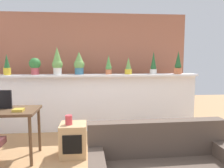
{
  "coord_description": "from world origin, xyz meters",
  "views": [
    {
      "loc": [
        -0.03,
        -2.42,
        1.49
      ],
      "look_at": [
        0.29,
        1.17,
        1.07
      ],
      "focal_mm": 34.7,
      "sensor_mm": 36.0,
      "label": 1
    }
  ],
  "objects_px": {
    "potted_plant_1": "(35,65)",
    "vase_on_shelf": "(69,120)",
    "potted_plant_2": "(57,61)",
    "book_on_desk": "(18,110)",
    "potted_plant_0": "(7,66)",
    "potted_plant_3": "(79,63)",
    "potted_plant_4": "(109,66)",
    "potted_plant_5": "(128,67)",
    "potted_plant_6": "(153,65)",
    "potted_plant_7": "(178,65)",
    "side_cube_shelf": "(73,140)"
  },
  "relations": [
    {
      "from": "potted_plant_1",
      "to": "vase_on_shelf",
      "type": "bearing_deg",
      "value": -57.29
    },
    {
      "from": "potted_plant_2",
      "to": "book_on_desk",
      "type": "distance_m",
      "value": 1.48
    },
    {
      "from": "potted_plant_0",
      "to": "potted_plant_3",
      "type": "xyz_separation_m",
      "value": [
        1.38,
        0.04,
        0.04
      ]
    },
    {
      "from": "potted_plant_4",
      "to": "potted_plant_0",
      "type": "bearing_deg",
      "value": -179.18
    },
    {
      "from": "potted_plant_3",
      "to": "potted_plant_2",
      "type": "bearing_deg",
      "value": -176.88
    },
    {
      "from": "potted_plant_5",
      "to": "book_on_desk",
      "type": "relative_size",
      "value": 2.43
    },
    {
      "from": "potted_plant_3",
      "to": "potted_plant_6",
      "type": "relative_size",
      "value": 0.97
    },
    {
      "from": "potted_plant_3",
      "to": "potted_plant_7",
      "type": "relative_size",
      "value": 0.96
    },
    {
      "from": "potted_plant_2",
      "to": "side_cube_shelf",
      "type": "bearing_deg",
      "value": -71.1
    },
    {
      "from": "potted_plant_6",
      "to": "side_cube_shelf",
      "type": "bearing_deg",
      "value": -143.36
    },
    {
      "from": "potted_plant_3",
      "to": "potted_plant_0",
      "type": "bearing_deg",
      "value": -178.17
    },
    {
      "from": "potted_plant_1",
      "to": "side_cube_shelf",
      "type": "xyz_separation_m",
      "value": [
        0.83,
        -1.17,
        -1.11
      ]
    },
    {
      "from": "side_cube_shelf",
      "to": "potted_plant_5",
      "type": "bearing_deg",
      "value": 47.39
    },
    {
      "from": "potted_plant_0",
      "to": "vase_on_shelf",
      "type": "distance_m",
      "value": 1.88
    },
    {
      "from": "potted_plant_4",
      "to": "potted_plant_5",
      "type": "distance_m",
      "value": 0.41
    },
    {
      "from": "potted_plant_7",
      "to": "vase_on_shelf",
      "type": "bearing_deg",
      "value": -152.01
    },
    {
      "from": "potted_plant_6",
      "to": "vase_on_shelf",
      "type": "xyz_separation_m",
      "value": [
        -1.63,
        -1.2,
        -0.79
      ]
    },
    {
      "from": "potted_plant_2",
      "to": "potted_plant_5",
      "type": "bearing_deg",
      "value": -0.08
    },
    {
      "from": "potted_plant_7",
      "to": "potted_plant_1",
      "type": "bearing_deg",
      "value": 178.67
    },
    {
      "from": "potted_plant_6",
      "to": "vase_on_shelf",
      "type": "bearing_deg",
      "value": -143.69
    },
    {
      "from": "potted_plant_0",
      "to": "potted_plant_6",
      "type": "bearing_deg",
      "value": 1.19
    },
    {
      "from": "potted_plant_2",
      "to": "book_on_desk",
      "type": "relative_size",
      "value": 3.87
    },
    {
      "from": "potted_plant_3",
      "to": "vase_on_shelf",
      "type": "bearing_deg",
      "value": -94.75
    },
    {
      "from": "potted_plant_4",
      "to": "vase_on_shelf",
      "type": "distance_m",
      "value": 1.56
    },
    {
      "from": "potted_plant_7",
      "to": "book_on_desk",
      "type": "bearing_deg",
      "value": -156.0
    },
    {
      "from": "potted_plant_1",
      "to": "potted_plant_5",
      "type": "relative_size",
      "value": 0.97
    },
    {
      "from": "potted_plant_4",
      "to": "side_cube_shelf",
      "type": "xyz_separation_m",
      "value": [
        -0.63,
        -1.13,
        -1.1
      ]
    },
    {
      "from": "potted_plant_7",
      "to": "potted_plant_3",
      "type": "bearing_deg",
      "value": 178.67
    },
    {
      "from": "potted_plant_5",
      "to": "side_cube_shelf",
      "type": "distance_m",
      "value": 1.87
    },
    {
      "from": "vase_on_shelf",
      "to": "book_on_desk",
      "type": "xyz_separation_m",
      "value": [
        -0.68,
        -0.12,
        0.2
      ]
    },
    {
      "from": "potted_plant_0",
      "to": "side_cube_shelf",
      "type": "distance_m",
      "value": 2.06
    },
    {
      "from": "potted_plant_4",
      "to": "book_on_desk",
      "type": "bearing_deg",
      "value": -136.94
    },
    {
      "from": "vase_on_shelf",
      "to": "potted_plant_0",
      "type": "bearing_deg",
      "value": 138.42
    },
    {
      "from": "potted_plant_7",
      "to": "potted_plant_2",
      "type": "bearing_deg",
      "value": 179.44
    },
    {
      "from": "potted_plant_5",
      "to": "book_on_desk",
      "type": "distance_m",
      "value": 2.26
    },
    {
      "from": "potted_plant_0",
      "to": "potted_plant_5",
      "type": "distance_m",
      "value": 2.38
    },
    {
      "from": "potted_plant_0",
      "to": "potted_plant_1",
      "type": "distance_m",
      "value": 0.51
    },
    {
      "from": "potted_plant_2",
      "to": "side_cube_shelf",
      "type": "relative_size",
      "value": 1.09
    },
    {
      "from": "side_cube_shelf",
      "to": "potted_plant_2",
      "type": "bearing_deg",
      "value": 108.9
    },
    {
      "from": "potted_plant_2",
      "to": "potted_plant_5",
      "type": "distance_m",
      "value": 1.43
    },
    {
      "from": "book_on_desk",
      "to": "potted_plant_5",
      "type": "bearing_deg",
      "value": 35.64
    },
    {
      "from": "book_on_desk",
      "to": "potted_plant_4",
      "type": "bearing_deg",
      "value": 43.06
    },
    {
      "from": "potted_plant_6",
      "to": "book_on_desk",
      "type": "relative_size",
      "value": 3.32
    },
    {
      "from": "potted_plant_2",
      "to": "potted_plant_5",
      "type": "xyz_separation_m",
      "value": [
        1.42,
        -0.0,
        -0.11
      ]
    },
    {
      "from": "potted_plant_6",
      "to": "book_on_desk",
      "type": "height_order",
      "value": "potted_plant_6"
    },
    {
      "from": "potted_plant_1",
      "to": "vase_on_shelf",
      "type": "height_order",
      "value": "potted_plant_1"
    },
    {
      "from": "potted_plant_2",
      "to": "potted_plant_7",
      "type": "xyz_separation_m",
      "value": [
        2.46,
        -0.02,
        -0.07
      ]
    },
    {
      "from": "potted_plant_5",
      "to": "potted_plant_6",
      "type": "height_order",
      "value": "potted_plant_6"
    },
    {
      "from": "potted_plant_0",
      "to": "potted_plant_1",
      "type": "relative_size",
      "value": 1.21
    },
    {
      "from": "potted_plant_3",
      "to": "side_cube_shelf",
      "type": "relative_size",
      "value": 0.9
    }
  ]
}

